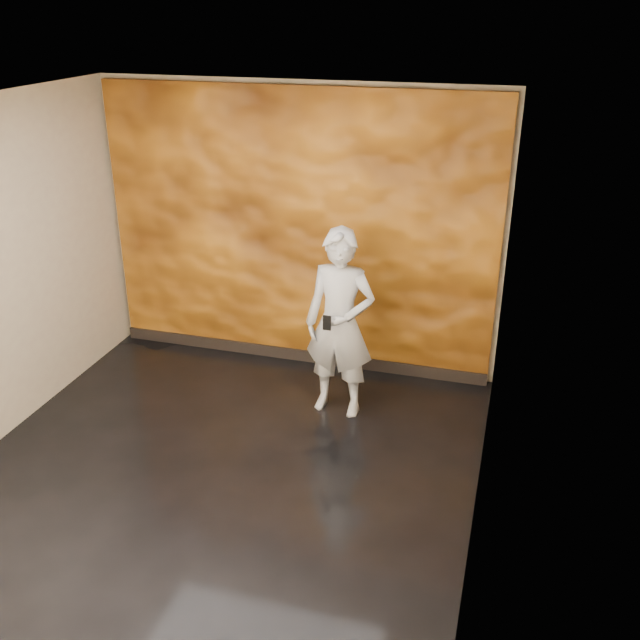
{
  "coord_description": "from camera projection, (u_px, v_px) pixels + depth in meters",
  "views": [
    {
      "loc": [
        2.09,
        -4.38,
        3.47
      ],
      "look_at": [
        0.64,
        0.59,
        1.12
      ],
      "focal_mm": 40.0,
      "sensor_mm": 36.0,
      "label": 1
    }
  ],
  "objects": [
    {
      "name": "feature_wall",
      "position": [
        297.0,
        232.0,
        6.94
      ],
      "size": [
        3.9,
        0.06,
        2.75
      ],
      "primitive_type": "cube",
      "color": "orange",
      "rests_on": "ground"
    },
    {
      "name": "man",
      "position": [
        340.0,
        324.0,
        6.24
      ],
      "size": [
        0.66,
        0.46,
        1.72
      ],
      "primitive_type": "imported",
      "rotation": [
        0.0,
        0.0,
        -0.07
      ],
      "color": "#989DA6",
      "rests_on": "ground"
    },
    {
      "name": "baseboard",
      "position": [
        297.0,
        354.0,
        7.45
      ],
      "size": [
        3.9,
        0.04,
        0.12
      ],
      "primitive_type": "cube",
      "color": "black",
      "rests_on": "ground"
    },
    {
      "name": "room",
      "position": [
        214.0,
        307.0,
        5.22
      ],
      "size": [
        4.02,
        4.02,
        2.81
      ],
      "color": "black",
      "rests_on": "ground"
    },
    {
      "name": "phone",
      "position": [
        327.0,
        323.0,
        5.99
      ],
      "size": [
        0.07,
        0.02,
        0.13
      ],
      "primitive_type": "cube",
      "rotation": [
        0.0,
        0.0,
        -0.02
      ],
      "color": "black",
      "rests_on": "man"
    }
  ]
}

